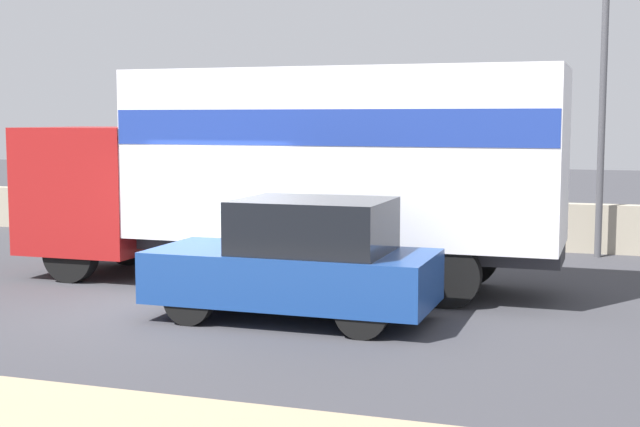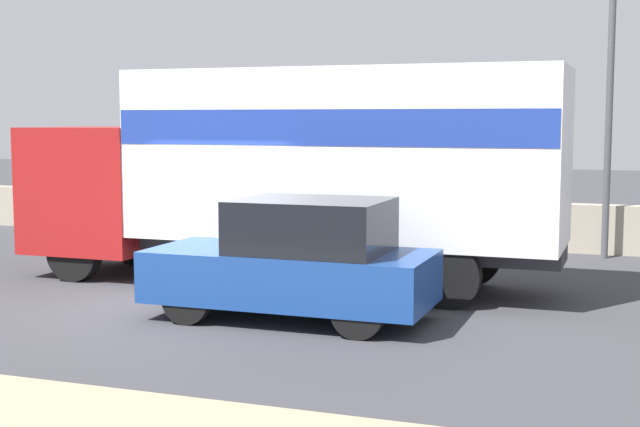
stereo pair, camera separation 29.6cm
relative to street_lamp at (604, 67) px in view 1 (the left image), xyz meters
The scene contains 5 objects.
ground_plane 10.06m from the street_lamp, 128.08° to the right, with size 80.00×80.00×0.00m, color #38383D.
stone_wall_backdrop 6.66m from the street_lamp, behind, with size 60.00×0.35×1.04m.
street_lamp is the anchor object (origin of this frame).
box_truck 7.03m from the street_lamp, 134.47° to the right, with size 9.32×2.37×3.63m.
car_hatchback 8.84m from the street_lamp, 117.76° to the right, with size 3.99×1.76×1.72m.
Camera 1 is at (6.07, -11.64, 2.83)m, focal length 50.00 mm.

